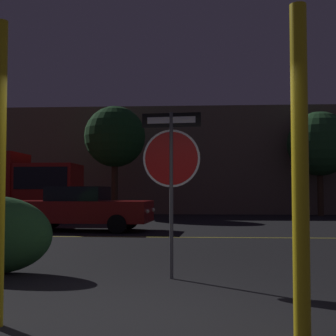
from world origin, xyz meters
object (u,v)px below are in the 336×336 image
stop_sign (171,160)px  tree_2 (115,137)px  delivery_truck (4,184)px  tree_0 (320,144)px  passing_car_2 (82,208)px  yellow_pole_right (300,170)px

stop_sign → tree_2: tree_2 is taller
delivery_truck → tree_2: 6.04m
tree_0 → stop_sign: bearing=-111.1°
delivery_truck → tree_0: tree_0 is taller
stop_sign → tree_2: (-3.70, 16.28, 2.26)m
stop_sign → delivery_truck: size_ratio=0.39×
tree_0 → delivery_truck: bearing=-159.4°
stop_sign → delivery_truck: 14.99m
passing_car_2 → delivery_truck: (-4.49, 4.40, 0.87)m
stop_sign → tree_0: size_ratio=0.45×
stop_sign → tree_0: bearing=75.3°
delivery_truck → tree_2: (4.22, 3.56, 2.45)m
delivery_truck → tree_2: bearing=130.3°
delivery_truck → stop_sign: bearing=32.1°
yellow_pole_right → tree_2: bearing=104.6°
yellow_pole_right → tree_0: (5.77, 21.26, 2.34)m
stop_sign → delivery_truck: delivery_truck is taller
yellow_pole_right → passing_car_2: 12.20m
yellow_pole_right → delivery_truck: (-9.23, 15.61, 0.10)m
yellow_pole_right → passing_car_2: (-4.74, 11.21, -0.77)m
delivery_truck → tree_0: size_ratio=1.17×
passing_car_2 → delivery_truck: size_ratio=0.72×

